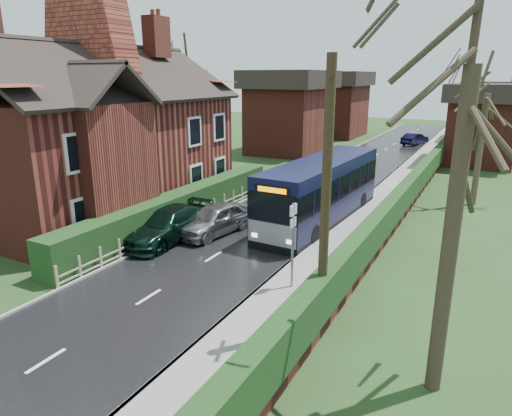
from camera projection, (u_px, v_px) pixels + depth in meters
The scene contains 18 objects.
ground at pixel (184, 275), 16.91m from camera, with size 140.00×140.00×0.00m, color #28491F.
road at pixel (291, 208), 25.42m from camera, with size 6.00×100.00×0.02m, color black.
pavement at pixel (367, 218), 23.51m from camera, with size 2.50×100.00×0.14m, color slate.
kerb_right at pixel (345, 215), 24.04m from camera, with size 0.12×100.00×0.14m, color gray.
kerb_left at pixel (244, 201), 26.76m from camera, with size 0.12×100.00×0.10m, color gray.
front_hedge at pixel (180, 208), 22.68m from camera, with size 1.20×16.00×1.60m, color #153313.
picket_fence at pixel (192, 217), 22.44m from camera, with size 0.10×16.00×0.90m, color tan, non-canonical shape.
right_wall_hedge at pixel (400, 204), 22.55m from camera, with size 0.60×50.00×1.80m.
brick_house at pixel (98, 131), 23.64m from camera, with size 9.30×14.60×10.30m.
bus at pixel (321, 191), 22.79m from camera, with size 2.92×10.45×3.14m.
car_silver at pixel (215, 219), 21.18m from camera, with size 1.68×4.19×1.43m, color #A4A4A8.
car_green at pixel (167, 225), 20.30m from camera, with size 2.04×5.02×1.46m, color black.
car_distant at pixel (415, 139), 48.67m from camera, with size 1.32×3.79×1.25m, color black.
bus_stop_sign at pixel (293, 234), 15.19m from camera, with size 0.09×0.47×3.10m.
telegraph_pole at pixel (326, 203), 12.08m from camera, with size 0.41×0.96×7.66m.
tree_right_near at pixel (476, 36), 8.65m from camera, with size 4.86×4.86×10.49m.
tree_right_far at pixel (489, 85), 24.39m from camera, with size 4.60×4.60×8.88m.
tree_house_side at pixel (185, 65), 32.11m from camera, with size 4.64×4.64×10.54m.
Camera 1 is at (9.56, -12.54, 7.11)m, focal length 32.00 mm.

